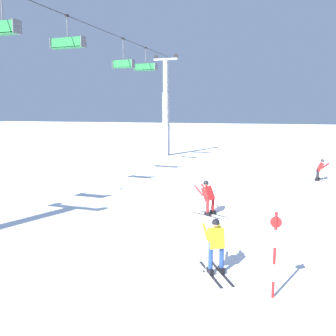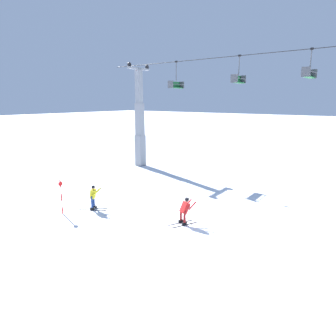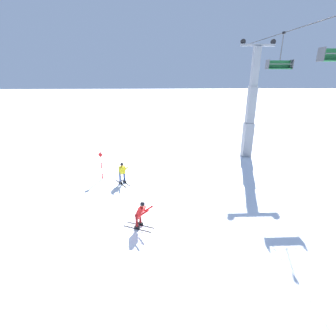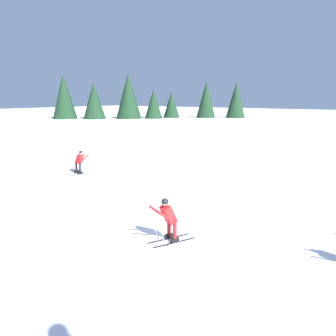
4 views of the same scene
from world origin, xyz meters
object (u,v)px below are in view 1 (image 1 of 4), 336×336
chairlift_seat_second (2,27)px  chairlift_seat_fourth (123,63)px  trail_marker_pole (275,252)px  skier_carving_main (208,195)px  chairlift_seat_middle (67,43)px  skier_distant_downhill (320,168)px  chairlift_seat_farthest (145,67)px  skier_distant_uphill (216,242)px  lift_tower_far (166,114)px

chairlift_seat_second → chairlift_seat_fourth: bearing=-0.0°
trail_marker_pole → skier_carving_main: bearing=26.1°
chairlift_seat_middle → skier_distant_downhill: (6.87, -14.58, -7.75)m
chairlift_seat_second → chairlift_seat_farthest: bearing=0.0°
skier_distant_uphill → lift_tower_far: bearing=23.0°
skier_distant_uphill → chairlift_seat_middle: bearing=49.7°
chairlift_seat_middle → trail_marker_pole: (-10.38, -12.82, -7.40)m
trail_marker_pole → skier_distant_uphill: trail_marker_pole is taller
lift_tower_far → chairlift_seat_middle: lift_tower_far is taller
chairlift_seat_second → chairlift_seat_fourth: (12.38, -0.00, -0.15)m
lift_tower_far → skier_distant_downhill: bearing=-124.5°
lift_tower_far → chairlift_seat_middle: size_ratio=4.73×
chairlift_seat_farthest → skier_distant_uphill: 25.06m
chairlift_seat_farthest → skier_distant_uphill: (-21.12, -11.17, -7.57)m
skier_carving_main → chairlift_seat_fourth: bearing=41.1°
skier_carving_main → chairlift_seat_fourth: 16.25m
chairlift_seat_second → chairlift_seat_farthest: size_ratio=1.04×
chairlift_seat_second → skier_distant_uphill: size_ratio=1.23×
chairlift_seat_second → chairlift_seat_fourth: same height
chairlift_seat_middle → skier_carving_main: bearing=-110.9°
chairlift_seat_fourth → skier_distant_downhill: size_ratio=1.39×
trail_marker_pole → skier_distant_uphill: bearing=61.1°
lift_tower_far → chairlift_seat_second: bearing=180.0°
lift_tower_far → chairlift_seat_fourth: lift_tower_far is taller
chairlift_seat_farthest → skier_distant_downhill: 17.15m
lift_tower_far → chairlift_seat_farthest: bearing=180.0°
skier_carving_main → trail_marker_pole: trail_marker_pole is taller
skier_distant_downhill → lift_tower_far: bearing=55.5°
skier_distant_uphill → chairlift_seat_fourth: bearing=33.7°
lift_tower_far → trail_marker_pole: bearing=-154.8°
skier_carving_main → skier_distant_downhill: skier_carving_main is taller
lift_tower_far → chairlift_seat_second: 22.35m
skier_carving_main → chairlift_seat_middle: (3.63, 9.52, 7.68)m
lift_tower_far → chairlift_seat_farthest: size_ratio=5.07×
chairlift_seat_fourth → trail_marker_pole: size_ratio=1.05×
skier_carving_main → lift_tower_far: 22.87m
chairlift_seat_second → trail_marker_pole: size_ratio=0.97×
chairlift_seat_middle → trail_marker_pole: size_ratio=1.00×
chairlift_seat_middle → chairlift_seat_fourth: (7.28, -0.00, -0.30)m
lift_tower_far → chairlift_seat_middle: 17.40m
skier_distant_downhill → skier_carving_main: bearing=154.3°
chairlift_seat_second → skier_distant_uphill: 14.15m
skier_carving_main → chairlift_seat_farthest: chairlift_seat_farthest is taller
chairlift_seat_middle → lift_tower_far: bearing=0.0°
lift_tower_far → chairlift_seat_second: lift_tower_far is taller
chairlift_seat_second → skier_distant_downhill: chairlift_seat_second is taller
chairlift_seat_second → lift_tower_far: bearing=0.0°
chairlift_seat_middle → skier_distant_downhill: chairlift_seat_middle is taller
chairlift_seat_second → skier_distant_uphill: (-4.37, -11.17, -7.51)m
lift_tower_far → chairlift_seat_fourth: 10.37m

